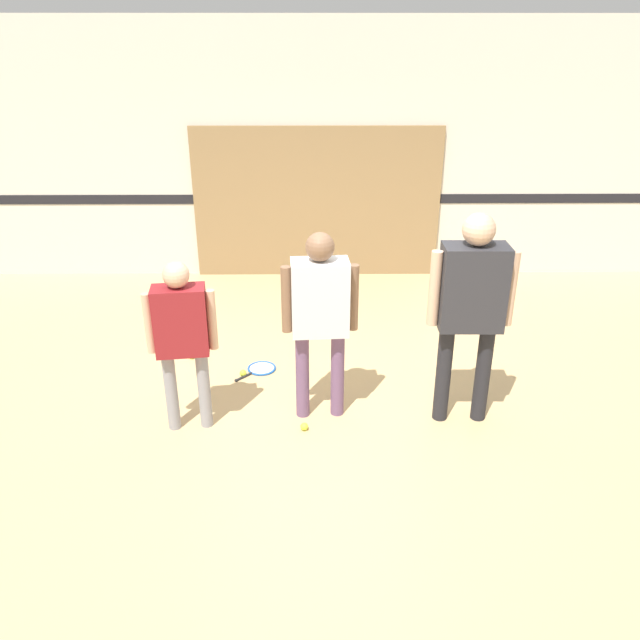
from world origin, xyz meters
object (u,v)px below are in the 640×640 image
(person_student_right, at_px, (471,298))
(tennis_ball_stray_left, at_px, (192,355))
(person_student_left, at_px, (181,329))
(person_instructor, at_px, (320,307))
(tennis_ball_by_spare_racket, at_px, (243,373))
(racket_spare_on_floor, at_px, (260,369))
(tennis_ball_near_instructor, at_px, (304,427))

(person_student_right, relative_size, tennis_ball_stray_left, 27.06)
(person_student_left, xyz_separation_m, person_student_right, (2.26, 0.10, 0.21))
(person_instructor, relative_size, tennis_ball_stray_left, 24.54)
(tennis_ball_by_spare_racket, bearing_deg, tennis_ball_stray_left, 146.89)
(person_instructor, bearing_deg, tennis_ball_by_spare_racket, 134.36)
(person_instructor, bearing_deg, tennis_ball_stray_left, 137.88)
(person_student_right, bearing_deg, tennis_ball_stray_left, -23.07)
(racket_spare_on_floor, bearing_deg, person_student_right, 108.11)
(racket_spare_on_floor, height_order, tennis_ball_near_instructor, tennis_ball_near_instructor)
(racket_spare_on_floor, bearing_deg, person_instructor, 80.42)
(person_student_left, relative_size, person_student_right, 0.81)
(racket_spare_on_floor, xyz_separation_m, tennis_ball_near_instructor, (0.44, -1.02, 0.02))
(tennis_ball_by_spare_racket, bearing_deg, person_student_left, -112.85)
(person_student_left, bearing_deg, person_student_right, -4.64)
(racket_spare_on_floor, bearing_deg, tennis_ball_near_instructor, 67.28)
(racket_spare_on_floor, distance_m, tennis_ball_stray_left, 0.75)
(tennis_ball_near_instructor, distance_m, tennis_ball_stray_left, 1.71)
(person_instructor, xyz_separation_m, tennis_ball_stray_left, (-1.29, 1.02, -0.97))
(tennis_ball_near_instructor, bearing_deg, person_instructor, 61.44)
(tennis_ball_by_spare_racket, bearing_deg, person_instructor, -41.81)
(tennis_ball_stray_left, bearing_deg, person_instructor, -38.30)
(person_student_right, bearing_deg, tennis_ball_by_spare_racket, -20.06)
(tennis_ball_near_instructor, height_order, tennis_ball_by_spare_racket, same)
(person_student_right, xyz_separation_m, tennis_ball_near_instructor, (-1.32, -0.17, -1.07))
(person_student_right, relative_size, tennis_ball_by_spare_racket, 27.06)
(person_instructor, height_order, racket_spare_on_floor, person_instructor)
(person_instructor, distance_m, tennis_ball_by_spare_racket, 1.38)
(tennis_ball_stray_left, bearing_deg, person_student_left, -80.14)
(tennis_ball_near_instructor, bearing_deg, person_student_right, 7.45)
(tennis_ball_stray_left, bearing_deg, tennis_ball_by_spare_racket, -33.11)
(person_student_left, distance_m, person_student_right, 2.27)
(person_instructor, bearing_deg, person_student_right, -7.32)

